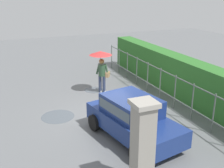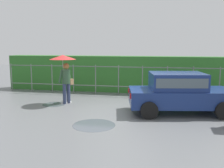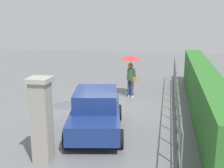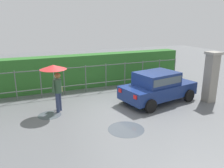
% 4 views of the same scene
% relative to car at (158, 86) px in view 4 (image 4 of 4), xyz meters
% --- Properties ---
extents(ground_plane, '(40.00, 40.00, 0.00)m').
position_rel_car_xyz_m(ground_plane, '(-2.19, -0.09, -0.80)').
color(ground_plane, slate).
extents(car, '(3.95, 2.41, 1.48)m').
position_rel_car_xyz_m(car, '(0.00, 0.00, 0.00)').
color(car, navy).
rests_on(car, ground).
extents(pedestrian, '(1.11, 1.11, 2.07)m').
position_rel_car_xyz_m(pedestrian, '(-4.68, 0.62, 0.77)').
color(pedestrian, '#2D3856').
rests_on(pedestrian, ground).
extents(gate_pillar, '(0.60, 0.60, 2.42)m').
position_rel_car_xyz_m(gate_pillar, '(2.36, -0.92, 0.44)').
color(gate_pillar, gray).
rests_on(gate_pillar, ground).
extents(fence_section, '(11.80, 0.05, 1.50)m').
position_rel_car_xyz_m(fence_section, '(-2.74, 2.80, 0.02)').
color(fence_section, '#59605B').
rests_on(fence_section, ground).
extents(hedge_row, '(12.75, 0.90, 1.90)m').
position_rel_car_xyz_m(hedge_row, '(-2.74, 3.88, 0.15)').
color(hedge_row, '#2D6B28').
rests_on(hedge_row, ground).
extents(puddle_near, '(1.34, 1.34, 0.00)m').
position_rel_car_xyz_m(puddle_near, '(-2.66, -2.05, -0.80)').
color(puddle_near, '#4C545B').
rests_on(puddle_near, ground).
extents(puddle_far, '(0.97, 0.97, 0.00)m').
position_rel_car_xyz_m(puddle_far, '(-5.06, 0.33, -0.80)').
color(puddle_far, '#4C545B').
rests_on(puddle_far, ground).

